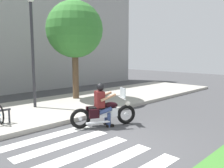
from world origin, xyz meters
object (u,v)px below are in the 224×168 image
tree_near_rack (75,30)px  rider (102,102)px  street_lamp (32,43)px  motorcycle (104,112)px

tree_near_rack → rider: bearing=-115.0°
rider → street_lamp: street_lamp is taller
motorcycle → tree_near_rack: tree_near_rack is taller
motorcycle → street_lamp: size_ratio=0.44×
motorcycle → rider: bearing=151.7°
motorcycle → street_lamp: bearing=99.5°
motorcycle → tree_near_rack: 5.40m
rider → tree_near_rack: (1.87, 4.01, 2.72)m
rider → tree_near_rack: tree_near_rack is taller
street_lamp → motorcycle: bearing=-80.5°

